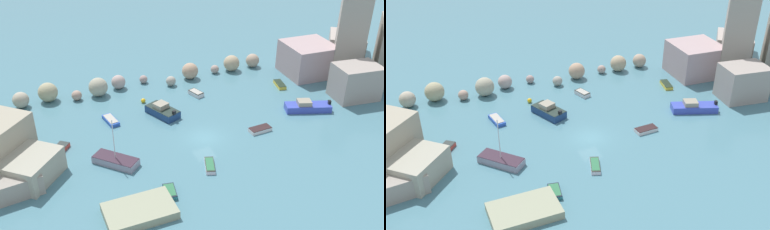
# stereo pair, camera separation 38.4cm
# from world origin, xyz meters

# --- Properties ---
(cove_water) EXTENTS (160.00, 160.00, 0.00)m
(cove_water) POSITION_xyz_m (0.00, 0.00, 0.00)
(cove_water) COLOR teal
(cove_water) RESTS_ON ground
(cliff_headland_right) EXTENTS (23.39, 24.79, 13.38)m
(cliff_headland_right) POSITION_xyz_m (31.89, 6.85, 4.02)
(cliff_headland_right) COLOR #B2A198
(cliff_headland_right) RESTS_ON ground
(rock_breakwater) EXTENTS (38.72, 3.91, 2.75)m
(rock_breakwater) POSITION_xyz_m (-3.56, 16.86, 1.21)
(rock_breakwater) COLOR #B2A691
(rock_breakwater) RESTS_ON ground
(stone_dock) EXTENTS (6.90, 4.41, 0.91)m
(stone_dock) POSITION_xyz_m (-11.32, -10.35, 0.46)
(stone_dock) COLOR #9A9D80
(stone_dock) RESTS_ON ground
(channel_buoy) EXTENTS (0.65, 0.65, 0.65)m
(channel_buoy) POSITION_xyz_m (-4.45, 11.68, 0.33)
(channel_buoy) COLOR gold
(channel_buoy) RESTS_ON cove_water
(moored_boat_0) EXTENTS (2.95, 1.54, 0.50)m
(moored_boat_0) POSITION_xyz_m (7.15, -1.17, 0.25)
(moored_boat_0) COLOR silver
(moored_boat_0) RESTS_ON cove_water
(moored_boat_1) EXTENTS (2.96, 3.28, 0.55)m
(moored_boat_1) POSITION_xyz_m (-17.22, 3.53, 0.27)
(moored_boat_1) COLOR #C3382D
(moored_boat_1) RESTS_ON cove_water
(moored_boat_2) EXTENTS (5.05, 5.11, 5.79)m
(moored_boat_2) POSITION_xyz_m (-11.51, -1.29, 0.46)
(moored_boat_2) COLOR #908A9D
(moored_boat_2) RESTS_ON cove_water
(moored_boat_3) EXTENTS (1.70, 3.01, 0.54)m
(moored_boat_3) POSITION_xyz_m (16.33, 9.08, 0.27)
(moored_boat_3) COLOR gold
(moored_boat_3) RESTS_ON cove_water
(moored_boat_4) EXTENTS (3.99, 5.25, 1.70)m
(moored_boat_4) POSITION_xyz_m (-3.03, 7.34, 0.65)
(moored_boat_4) COLOR navy
(moored_boat_4) RESTS_ON cove_water
(moored_boat_5) EXTENTS (1.89, 2.55, 0.63)m
(moored_boat_5) POSITION_xyz_m (3.37, 11.05, 0.33)
(moored_boat_5) COLOR silver
(moored_boat_5) RESTS_ON cove_water
(moored_boat_6) EXTENTS (6.47, 3.91, 1.54)m
(moored_boat_6) POSITION_xyz_m (15.81, 1.15, 0.57)
(moored_boat_6) COLOR #3B4DC1
(moored_boat_6) RESTS_ON cove_water
(moored_boat_7) EXTENTS (1.79, 3.29, 0.56)m
(moored_boat_7) POSITION_xyz_m (-9.94, 8.09, 0.27)
(moored_boat_7) COLOR blue
(moored_boat_7) RESTS_ON cove_water
(moored_boat_8) EXTENTS (1.90, 3.05, 0.49)m
(moored_boat_8) POSITION_xyz_m (-1.90, -5.84, 0.26)
(moored_boat_8) COLOR white
(moored_boat_8) RESTS_ON cove_water
(moored_boat_9) EXTENTS (1.60, 2.49, 0.54)m
(moored_boat_9) POSITION_xyz_m (-7.58, -8.48, 0.28)
(moored_boat_9) COLOR teal
(moored_boat_9) RESTS_ON cove_water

